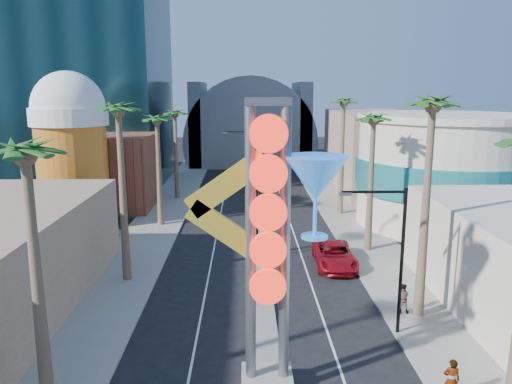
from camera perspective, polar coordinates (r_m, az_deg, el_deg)
The scene contains 22 objects.
sidewalk_west at distance 53.66m, azimuth -10.46°, elevation -2.30°, with size 5.00×100.00×0.15m, color gray.
sidewalk_east at distance 53.98m, azimuth 9.89°, elevation -2.19°, with size 5.00×100.00×0.15m, color gray.
median at distance 55.89m, azimuth -0.31°, elevation -1.54°, with size 1.60×84.00×0.15m, color gray.
brick_filler_west at distance 57.14m, azimuth -16.58°, elevation 2.28°, with size 10.00×10.00×8.00m, color brown.
filler_east at distance 67.04m, azimuth 13.39°, elevation 4.64°, with size 10.00×20.00×10.00m, color #987F62.
beer_mug at distance 49.36m, azimuth -20.38°, elevation 5.12°, with size 7.00×7.00×14.50m.
turquoise_building at distance 50.68m, azimuth 20.67°, elevation 2.29°, with size 16.60×16.60×10.60m.
canopy at distance 88.81m, azimuth -0.68°, elevation 6.17°, with size 22.00×16.00×22.00m.
neon_sign at distance 20.22m, azimuth 3.67°, elevation -4.31°, with size 6.53×2.60×12.55m.
streetlight_0 at distance 37.29m, azimuth 0.99°, elevation -0.68°, with size 3.79×0.25×8.00m.
streetlight_1 at distance 60.92m, azimuth -0.93°, elevation 4.16°, with size 3.79×0.25×8.00m.
streetlight_2 at distance 26.80m, azimuth 15.43°, elevation -6.20°, with size 3.45×0.25×8.00m.
palm_0 at distance 20.31m, azimuth -24.76°, elevation 2.29°, with size 2.40×2.40×11.70m.
palm_1 at distance 33.45m, azimuth -15.42°, elevation 7.77°, with size 2.40×2.40×12.70m.
palm_2 at distance 47.22m, azimuth -11.23°, elevation 7.36°, with size 2.40×2.40×11.20m.
palm_3 at distance 59.05m, azimuth -9.24°, elevation 8.26°, with size 2.40×2.40×11.20m.
palm_5 at distance 28.24m, azimuth 19.45°, elevation 7.78°, with size 2.40×2.40×13.20m.
palm_6 at distance 39.76m, azimuth 13.26°, elevation 7.15°, with size 2.40×2.40×11.70m.
palm_7 at distance 51.40m, azimuth 9.97°, elevation 9.24°, with size 2.40×2.40×12.70m.
red_pickup at distance 37.51m, azimuth 8.96°, elevation -7.15°, with size 2.81×6.10×1.70m, color maroon.
pedestrian_a at distance 23.43m, azimuth 21.43°, elevation -19.38°, with size 0.69×0.45×1.88m, color gray.
pedestrian_b at distance 30.65m, azimuth 16.36°, elevation -11.56°, with size 0.84×0.66×1.74m, color gray.
Camera 1 is at (-0.91, -16.40, 12.88)m, focal length 35.00 mm.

